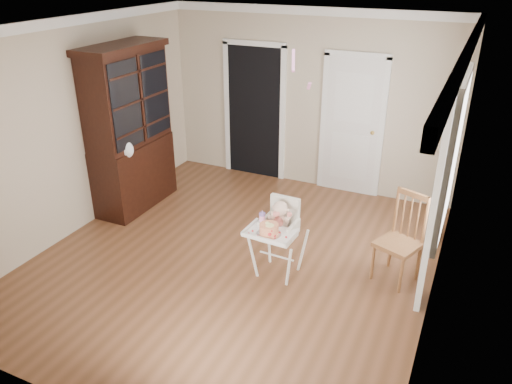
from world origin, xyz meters
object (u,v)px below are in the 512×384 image
at_px(cake, 269,229).
at_px(high_chair, 279,229).
at_px(sippy_cup, 262,218).
at_px(dining_chair, 400,241).
at_px(china_cabinet, 130,129).

bearing_deg(cake, high_chair, 88.48).
xyz_separation_m(sippy_cup, dining_chair, (1.42, 0.56, -0.25)).
bearing_deg(high_chair, sippy_cup, -151.89).
xyz_separation_m(high_chair, cake, (-0.01, -0.26, 0.13)).
distance_m(china_cabinet, dining_chair, 3.90).
bearing_deg(cake, sippy_cup, 131.69).
distance_m(cake, dining_chair, 1.48).
distance_m(high_chair, dining_chair, 1.35).
bearing_deg(dining_chair, high_chair, -137.56).
relative_size(cake, sippy_cup, 1.55).
distance_m(cake, china_cabinet, 2.81).
xyz_separation_m(cake, china_cabinet, (-2.57, 1.05, 0.44)).
distance_m(cake, sippy_cup, 0.24).
bearing_deg(sippy_cup, dining_chair, 21.67).
relative_size(sippy_cup, china_cabinet, 0.07).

